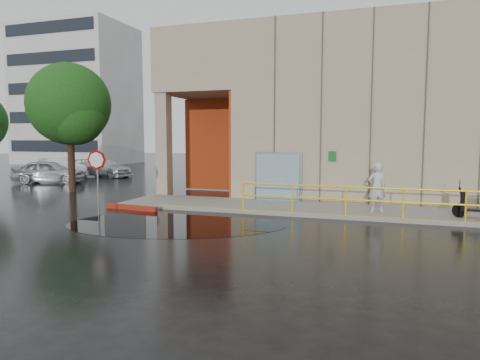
{
  "coord_description": "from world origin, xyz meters",
  "views": [
    {
      "loc": [
        4.44,
        -12.18,
        2.88
      ],
      "look_at": [
        -0.58,
        3.0,
        1.29
      ],
      "focal_mm": 32.0,
      "sensor_mm": 36.0,
      "label": 1
    }
  ],
  "objects_px": {
    "red_curb": "(131,207)",
    "car_c": "(104,168)",
    "person": "(377,188)",
    "car_a": "(49,172)",
    "car_b": "(60,168)",
    "tree_near": "(71,107)",
    "stop_sign": "(97,167)"
  },
  "relations": [
    {
      "from": "car_a",
      "to": "car_c",
      "type": "bearing_deg",
      "value": -26.78
    },
    {
      "from": "car_b",
      "to": "person",
      "type": "bearing_deg",
      "value": -96.9
    },
    {
      "from": "car_b",
      "to": "car_c",
      "type": "relative_size",
      "value": 0.99
    },
    {
      "from": "car_a",
      "to": "car_c",
      "type": "height_order",
      "value": "car_a"
    },
    {
      "from": "person",
      "to": "car_a",
      "type": "xyz_separation_m",
      "value": [
        -19.85,
        5.58,
        -0.33
      ]
    },
    {
      "from": "car_b",
      "to": "car_c",
      "type": "distance_m",
      "value": 3.04
    },
    {
      "from": "car_c",
      "to": "tree_near",
      "type": "relative_size",
      "value": 0.66
    },
    {
      "from": "stop_sign",
      "to": "car_b",
      "type": "relative_size",
      "value": 0.55
    },
    {
      "from": "car_c",
      "to": "stop_sign",
      "type": "bearing_deg",
      "value": -137.39
    },
    {
      "from": "car_b",
      "to": "tree_near",
      "type": "xyz_separation_m",
      "value": [
        6.51,
        -6.45,
        3.73
      ]
    },
    {
      "from": "tree_near",
      "to": "person",
      "type": "bearing_deg",
      "value": -8.99
    },
    {
      "from": "car_b",
      "to": "tree_near",
      "type": "height_order",
      "value": "tree_near"
    },
    {
      "from": "stop_sign",
      "to": "tree_near",
      "type": "height_order",
      "value": "tree_near"
    },
    {
      "from": "person",
      "to": "car_c",
      "type": "bearing_deg",
      "value": -51.13
    },
    {
      "from": "red_curb",
      "to": "car_c",
      "type": "relative_size",
      "value": 0.54
    },
    {
      "from": "person",
      "to": "stop_sign",
      "type": "distance_m",
      "value": 10.29
    },
    {
      "from": "car_c",
      "to": "car_a",
      "type": "bearing_deg",
      "value": -178.5
    },
    {
      "from": "car_a",
      "to": "tree_near",
      "type": "distance_m",
      "value": 6.61
    },
    {
      "from": "tree_near",
      "to": "car_c",
      "type": "bearing_deg",
      "value": 116.04
    },
    {
      "from": "car_c",
      "to": "red_curb",
      "type": "bearing_deg",
      "value": -132.89
    },
    {
      "from": "red_curb",
      "to": "car_b",
      "type": "height_order",
      "value": "car_b"
    },
    {
      "from": "car_b",
      "to": "stop_sign",
      "type": "bearing_deg",
      "value": -119.34
    },
    {
      "from": "person",
      "to": "car_b",
      "type": "bearing_deg",
      "value": -44.65
    },
    {
      "from": "car_a",
      "to": "tree_near",
      "type": "bearing_deg",
      "value": -145.92
    },
    {
      "from": "person",
      "to": "car_a",
      "type": "distance_m",
      "value": 20.62
    },
    {
      "from": "car_b",
      "to": "car_c",
      "type": "bearing_deg",
      "value": -42.03
    },
    {
      "from": "person",
      "to": "car_a",
      "type": "bearing_deg",
      "value": -38.25
    },
    {
      "from": "red_curb",
      "to": "car_b",
      "type": "xyz_separation_m",
      "value": [
        -12.55,
        10.43,
        0.64
      ]
    },
    {
      "from": "red_curb",
      "to": "car_b",
      "type": "bearing_deg",
      "value": 140.28
    },
    {
      "from": "person",
      "to": "tree_near",
      "type": "xyz_separation_m",
      "value": [
        -15.37,
        2.43,
        3.39
      ]
    },
    {
      "from": "red_curb",
      "to": "car_c",
      "type": "xyz_separation_m",
      "value": [
        -10.0,
        12.07,
        0.56
      ]
    },
    {
      "from": "stop_sign",
      "to": "red_curb",
      "type": "distance_m",
      "value": 2.27
    }
  ]
}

